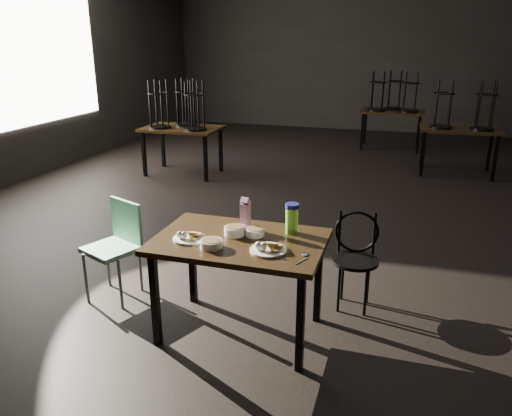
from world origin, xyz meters
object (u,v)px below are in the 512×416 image
(bentwood_chair, at_px, (356,252))
(water_bottle, at_px, (292,218))
(main_table, at_px, (240,249))
(juice_carton, at_px, (245,214))
(school_chair, at_px, (117,241))

(bentwood_chair, bearing_deg, water_bottle, -140.80)
(bentwood_chair, bearing_deg, main_table, -145.16)
(juice_carton, distance_m, school_chair, 1.20)
(juice_carton, xyz_separation_m, school_chair, (-1.14, 0.05, -0.37))
(main_table, height_order, water_bottle, water_bottle)
(water_bottle, bearing_deg, bentwood_chair, 45.81)
(water_bottle, xyz_separation_m, bentwood_chair, (0.43, 0.44, -0.40))
(bentwood_chair, bearing_deg, juice_carton, -155.72)
(water_bottle, height_order, school_chair, water_bottle)
(school_chair, bearing_deg, bentwood_chair, 35.07)
(juice_carton, xyz_separation_m, water_bottle, (0.35, 0.02, 0.00))
(main_table, height_order, school_chair, school_chair)
(main_table, distance_m, water_bottle, 0.44)
(bentwood_chair, bearing_deg, school_chair, -174.35)
(water_bottle, xyz_separation_m, school_chair, (-1.49, 0.03, -0.37))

